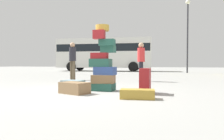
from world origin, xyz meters
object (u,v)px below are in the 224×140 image
object	(u,v)px
lamp_post	(188,25)
suitcase_tower	(103,66)
parked_bus	(104,53)
person_tourist_with_camera	(141,58)
suitcase_maroon_right_side	(145,81)
suitcase_tan_foreground_near	(137,94)
person_bearded_onlooker	(73,58)
suitcase_slate_white_trunk	(73,85)
suitcase_brown_behind_tower	(75,88)

from	to	relation	value
lamp_post	suitcase_tower	bearing A→B (deg)	-100.84
parked_bus	lamp_post	size ratio (longest dim) A/B	1.64
suitcase_tower	lamp_post	size ratio (longest dim) A/B	0.30
person_tourist_with_camera	suitcase_maroon_right_side	bearing A→B (deg)	14.68
person_tourist_with_camera	parked_bus	distance (m)	12.39
suitcase_tan_foreground_near	lamp_post	size ratio (longest dim) A/B	0.12
suitcase_tower	parked_bus	world-z (taller)	parked_bus
suitcase_tan_foreground_near	parked_bus	distance (m)	16.66
suitcase_tan_foreground_near	suitcase_maroon_right_side	distance (m)	0.80
suitcase_tan_foreground_near	person_bearded_onlooker	bearing A→B (deg)	123.49
suitcase_slate_white_trunk	suitcase_brown_behind_tower	size ratio (longest dim) A/B	0.83
lamp_post	suitcase_maroon_right_side	bearing A→B (deg)	-95.40
suitcase_tower	suitcase_brown_behind_tower	bearing A→B (deg)	-120.76
lamp_post	person_bearded_onlooker	bearing A→B (deg)	-117.76
suitcase_maroon_right_side	parked_bus	distance (m)	15.95
suitcase_maroon_right_side	parked_bus	world-z (taller)	parked_bus
suitcase_slate_white_trunk	lamp_post	world-z (taller)	lamp_post
suitcase_tower	suitcase_brown_behind_tower	distance (m)	1.02
suitcase_tower	suitcase_tan_foreground_near	world-z (taller)	suitcase_tower
person_bearded_onlooker	suitcase_tan_foreground_near	bearing A→B (deg)	-16.66
suitcase_maroon_right_side	person_bearded_onlooker	world-z (taller)	person_bearded_onlooker
suitcase_tower	lamp_post	distance (m)	13.00
suitcase_tower	suitcase_brown_behind_tower	size ratio (longest dim) A/B	2.51
person_bearded_onlooker	lamp_post	size ratio (longest dim) A/B	0.29
suitcase_maroon_right_side	suitcase_tower	bearing A→B (deg)	166.14
suitcase_brown_behind_tower	lamp_post	distance (m)	13.94
suitcase_tower	suitcase_slate_white_trunk	xyz separation A→B (m)	(-0.88, -0.05, -0.54)
person_tourist_with_camera	suitcase_brown_behind_tower	bearing A→B (deg)	-9.51
suitcase_tan_foreground_near	person_bearded_onlooker	xyz separation A→B (m)	(-3.73, 4.00, 0.90)
suitcase_maroon_right_side	person_tourist_with_camera	xyz separation A→B (m)	(-0.77, 3.54, 0.64)
suitcase_tower	lamp_post	world-z (taller)	lamp_post
person_bearded_onlooker	person_tourist_with_camera	xyz separation A→B (m)	(2.99, 0.32, -0.05)
suitcase_brown_behind_tower	person_tourist_with_camera	xyz separation A→B (m)	(0.86, 4.05, 0.81)
suitcase_tower	suitcase_maroon_right_side	xyz separation A→B (m)	(1.18, -0.24, -0.36)
person_tourist_with_camera	parked_bus	bearing A→B (deg)	-149.90
suitcase_slate_white_trunk	suitcase_maroon_right_side	bearing A→B (deg)	0.73
suitcase_tan_foreground_near	parked_bus	xyz separation A→B (m)	(-6.48, 15.25, 1.74)
person_bearded_onlooker	person_tourist_with_camera	size ratio (longest dim) A/B	1.05
person_tourist_with_camera	suitcase_tower	bearing A→B (deg)	-4.64
suitcase_maroon_right_side	suitcase_brown_behind_tower	world-z (taller)	suitcase_maroon_right_side
suitcase_tower	person_bearded_onlooker	world-z (taller)	suitcase_tower
person_tourist_with_camera	suitcase_tan_foreground_near	bearing A→B (deg)	12.15
suitcase_slate_white_trunk	parked_bus	distance (m)	15.07
suitcase_tower	parked_bus	bearing A→B (deg)	110.52
person_bearded_onlooker	parked_bus	size ratio (longest dim) A/B	0.18
parked_bus	suitcase_maroon_right_side	bearing A→B (deg)	-73.83
suitcase_tan_foreground_near	person_bearded_onlooker	size ratio (longest dim) A/B	0.42
suitcase_brown_behind_tower	person_bearded_onlooker	xyz separation A→B (m)	(-2.14, 3.73, 0.86)
person_bearded_onlooker	person_tourist_with_camera	bearing A→B (deg)	36.35
suitcase_tan_foreground_near	suitcase_brown_behind_tower	distance (m)	1.62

